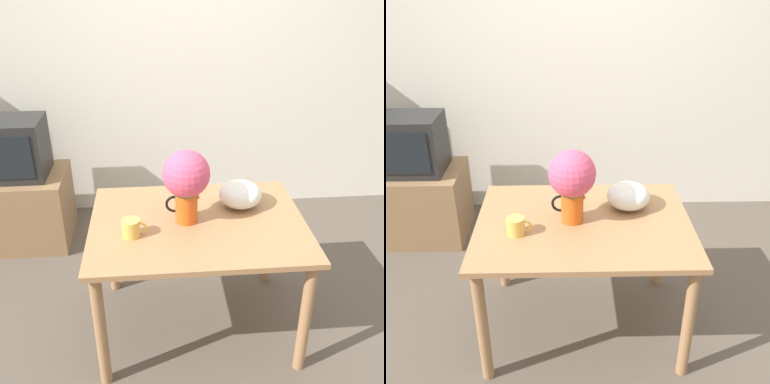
% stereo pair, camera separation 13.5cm
% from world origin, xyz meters
% --- Properties ---
extents(ground_plane, '(12.00, 12.00, 0.00)m').
position_xyz_m(ground_plane, '(0.00, 0.00, 0.00)').
color(ground_plane, brown).
extents(wall_back, '(8.00, 0.05, 2.60)m').
position_xyz_m(wall_back, '(0.00, 1.72, 1.30)').
color(wall_back, silver).
rests_on(wall_back, ground_plane).
extents(table, '(1.15, 0.88, 0.72)m').
position_xyz_m(table, '(-0.05, 0.18, 0.62)').
color(table, '#A3754C').
rests_on(table, ground_plane).
extents(flower_vase, '(0.25, 0.25, 0.40)m').
position_xyz_m(flower_vase, '(-0.11, 0.19, 0.97)').
color(flower_vase, '#E05619').
rests_on(flower_vase, table).
extents(coffee_mug, '(0.13, 0.09, 0.09)m').
position_xyz_m(coffee_mug, '(-0.40, 0.07, 0.77)').
color(coffee_mug, gold).
rests_on(coffee_mug, table).
extents(white_bowl, '(0.24, 0.24, 0.15)m').
position_xyz_m(white_bowl, '(0.21, 0.33, 0.80)').
color(white_bowl, silver).
rests_on(white_bowl, table).
extents(tv_stand, '(0.65, 0.54, 0.56)m').
position_xyz_m(tv_stand, '(-1.27, 1.23, 0.28)').
color(tv_stand, '#8E6B47').
rests_on(tv_stand, ground_plane).
extents(tv_set, '(0.43, 0.39, 0.43)m').
position_xyz_m(tv_set, '(-1.27, 1.23, 0.77)').
color(tv_set, black).
rests_on(tv_set, tv_stand).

